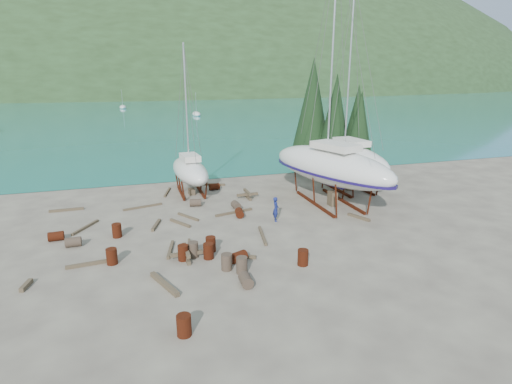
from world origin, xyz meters
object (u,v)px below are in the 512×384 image
object	(u,v)px
large_sailboat_far	(347,158)
small_sailboat_shore	(190,170)
worker	(276,209)
large_sailboat_near	(331,166)

from	to	relation	value
large_sailboat_far	small_sailboat_shore	bearing A→B (deg)	163.97
large_sailboat_far	small_sailboat_shore	distance (m)	13.82
small_sailboat_shore	worker	bearing A→B (deg)	-67.39
large_sailboat_far	worker	bearing A→B (deg)	-150.94
large_sailboat_near	large_sailboat_far	distance (m)	4.99
large_sailboat_far	large_sailboat_near	bearing A→B (deg)	-139.72
worker	small_sailboat_shore	bearing A→B (deg)	40.67
small_sailboat_shore	worker	xyz separation A→B (m)	(4.63, -8.66, -1.16)
large_sailboat_near	large_sailboat_far	world-z (taller)	large_sailboat_near
large_sailboat_near	large_sailboat_far	size ratio (longest dim) A/B	1.11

